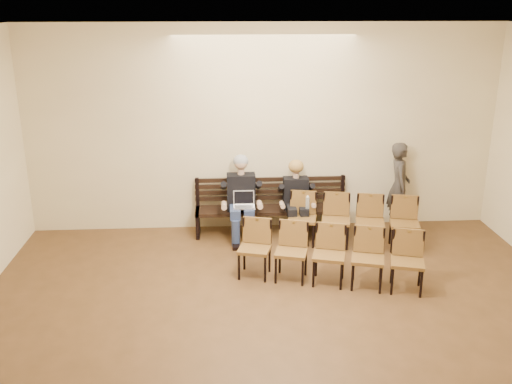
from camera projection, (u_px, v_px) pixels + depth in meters
room_walls at (298, 143)px, 5.41m from camera, size 8.02×10.01×3.51m
bench at (271, 220)px, 9.81m from camera, size 2.60×0.90×0.45m
seated_man at (241, 197)px, 9.51m from camera, size 0.59×0.81×1.41m
seated_woman at (296, 202)px, 9.60m from camera, size 0.51×0.71×1.19m
laptop at (244, 209)px, 9.35m from camera, size 0.40×0.34×0.25m
water_bottle at (307, 209)px, 9.36m from camera, size 0.08×0.08×0.22m
bag at (338, 229)px, 9.72m from camera, size 0.38×0.30×0.24m
passerby at (399, 180)px, 9.83m from camera, size 0.53×0.71×1.77m
chair_row_front at (353, 221)px, 9.21m from camera, size 2.14×0.88×0.86m
chair_row_back at (329, 256)px, 7.99m from camera, size 2.61×1.13×0.84m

